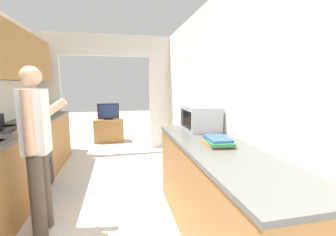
% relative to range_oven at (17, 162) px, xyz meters
% --- Properties ---
extents(wall_right, '(0.06, 6.86, 2.50)m').
position_rel_range_oven_xyz_m(wall_right, '(2.48, -0.94, 0.79)').
color(wall_right, silver).
rests_on(wall_right, ground_plane).
extents(wall_far_with_doorway, '(3.16, 0.06, 2.50)m').
position_rel_range_oven_xyz_m(wall_far_with_doorway, '(1.07, 1.92, 1.00)').
color(wall_far_with_doorway, silver).
rests_on(wall_far_with_doorway, ground_plane).
extents(counter_left, '(0.62, 3.29, 0.91)m').
position_rel_range_oven_xyz_m(counter_left, '(-0.01, 0.20, -0.00)').
color(counter_left, '#9E6B38').
rests_on(counter_left, ground_plane).
extents(counter_right, '(0.62, 2.13, 0.91)m').
position_rel_range_oven_xyz_m(counter_right, '(2.15, -1.36, -0.01)').
color(counter_right, '#9E6B38').
rests_on(counter_right, ground_plane).
extents(range_oven, '(0.66, 0.79, 1.05)m').
position_rel_range_oven_xyz_m(range_oven, '(0.00, 0.00, 0.00)').
color(range_oven, black).
rests_on(range_oven, ground_plane).
extents(person, '(0.52, 0.38, 1.61)m').
position_rel_range_oven_xyz_m(person, '(0.54, -0.87, 0.40)').
color(person, '#4C4238').
rests_on(person, ground_plane).
extents(microwave, '(0.37, 0.46, 0.28)m').
position_rel_range_oven_xyz_m(microwave, '(2.25, -0.65, 0.59)').
color(microwave, '#B7B7BC').
rests_on(microwave, counter_right).
extents(book_stack, '(0.25, 0.33, 0.07)m').
position_rel_range_oven_xyz_m(book_stack, '(2.16, -1.32, 0.48)').
color(book_stack, '#C67028').
rests_on(book_stack, counter_right).
extents(tv_cabinet, '(0.72, 0.42, 0.58)m').
position_rel_range_oven_xyz_m(tv_cabinet, '(1.04, 2.69, -0.17)').
color(tv_cabinet, '#9E6B38').
rests_on(tv_cabinet, ground_plane).
extents(television, '(0.52, 0.16, 0.40)m').
position_rel_range_oven_xyz_m(television, '(1.04, 2.65, 0.32)').
color(television, black).
rests_on(television, tv_cabinet).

